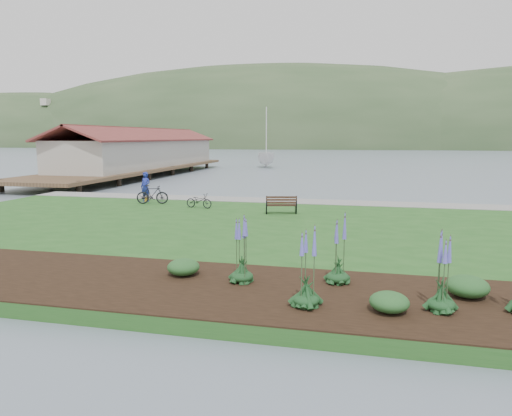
% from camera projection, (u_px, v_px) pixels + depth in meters
% --- Properties ---
extents(ground, '(600.00, 600.00, 0.00)m').
position_uv_depth(ground, '(261.00, 229.00, 21.75)').
color(ground, slate).
rests_on(ground, ground).
extents(lawn, '(34.00, 20.00, 0.40)m').
position_uv_depth(lawn, '(251.00, 233.00, 19.79)').
color(lawn, '#20501C').
rests_on(lawn, ground).
extents(shoreline_path, '(34.00, 2.20, 0.03)m').
position_uv_depth(shoreline_path, '(285.00, 201.00, 28.33)').
color(shoreline_path, gray).
rests_on(shoreline_path, lawn).
extents(garden_bed, '(24.00, 4.40, 0.04)m').
position_uv_depth(garden_bed, '(294.00, 293.00, 11.59)').
color(garden_bed, black).
rests_on(garden_bed, lawn).
extents(far_hillside, '(580.00, 80.00, 38.00)m').
position_uv_depth(far_hillside, '(401.00, 148.00, 181.06)').
color(far_hillside, '#304929').
rests_on(far_hillside, ground).
extents(pier_pavilion, '(8.00, 36.00, 5.40)m').
position_uv_depth(pier_pavilion, '(142.00, 152.00, 52.26)').
color(pier_pavilion, '#4C3826').
rests_on(pier_pavilion, ground).
extents(park_bench, '(1.68, 0.98, 0.98)m').
position_uv_depth(park_bench, '(281.00, 205.00, 23.54)').
color(park_bench, black).
rests_on(park_bench, lawn).
extents(person, '(0.89, 0.72, 2.14)m').
position_uv_depth(person, '(145.00, 184.00, 28.00)').
color(person, '#212D9A').
rests_on(person, lawn).
extents(bicycle_a, '(0.78, 1.63, 0.82)m').
position_uv_depth(bicycle_a, '(199.00, 201.00, 25.49)').
color(bicycle_a, black).
rests_on(bicycle_a, lawn).
extents(bicycle_b, '(0.98, 1.95, 1.13)m').
position_uv_depth(bicycle_b, '(152.00, 194.00, 27.05)').
color(bicycle_b, black).
rests_on(bicycle_b, lawn).
extents(sailboat, '(12.77, 12.90, 27.25)m').
position_uv_depth(sailboat, '(266.00, 167.00, 65.65)').
color(sailboat, silver).
rests_on(sailboat, ground).
extents(pannier, '(0.17, 0.26, 0.27)m').
position_uv_depth(pannier, '(147.00, 199.00, 28.19)').
color(pannier, orange).
rests_on(pannier, lawn).
extents(echium_0, '(0.62, 0.62, 2.05)m').
position_uv_depth(echium_0, '(306.00, 274.00, 10.50)').
color(echium_0, '#14381B').
rests_on(echium_0, garden_bed).
extents(echium_1, '(0.62, 0.62, 2.09)m').
position_uv_depth(echium_1, '(338.00, 254.00, 12.20)').
color(echium_1, '#14381B').
rests_on(echium_1, garden_bed).
extents(echium_2, '(0.62, 0.62, 1.88)m').
position_uv_depth(echium_2, '(442.00, 279.00, 10.21)').
color(echium_2, '#14381B').
rests_on(echium_2, garden_bed).
extents(echium_4, '(0.62, 0.62, 2.19)m').
position_uv_depth(echium_4, '(242.00, 248.00, 12.25)').
color(echium_4, '#14381B').
rests_on(echium_4, garden_bed).
extents(shrub_0, '(0.92, 0.92, 0.46)m').
position_uv_depth(shrub_0, '(183.00, 267.00, 12.99)').
color(shrub_0, '#1E4C21').
rests_on(shrub_0, garden_bed).
extents(shrub_1, '(0.89, 0.89, 0.45)m').
position_uv_depth(shrub_1, '(389.00, 302.00, 10.26)').
color(shrub_1, '#1E4C21').
rests_on(shrub_1, garden_bed).
extents(shrub_2, '(1.04, 1.04, 0.52)m').
position_uv_depth(shrub_2, '(467.00, 286.00, 11.23)').
color(shrub_2, '#1E4C21').
rests_on(shrub_2, garden_bed).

